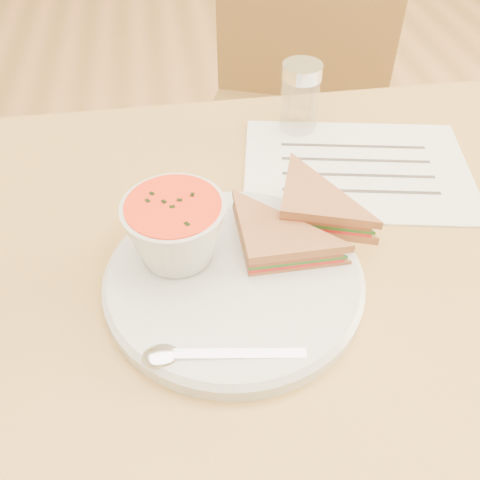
{
  "coord_description": "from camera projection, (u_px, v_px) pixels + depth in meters",
  "views": [
    {
      "loc": [
        -0.15,
        -0.44,
        1.21
      ],
      "look_at": [
        -0.08,
        -0.03,
        0.8
      ],
      "focal_mm": 40.0,
      "sensor_mm": 36.0,
      "label": 1
    }
  ],
  "objects": [
    {
      "name": "plate",
      "position": [
        234.0,
        280.0,
        0.6
      ],
      "size": [
        0.36,
        0.36,
        0.02
      ],
      "primitive_type": null,
      "rotation": [
        0.0,
        0.0,
        0.32
      ],
      "color": "silver",
      "rests_on": "dining_table"
    },
    {
      "name": "sandwich_half_a",
      "position": [
        249.0,
        270.0,
        0.57
      ],
      "size": [
        0.12,
        0.12,
        0.04
      ],
      "primitive_type": null,
      "rotation": [
        0.0,
        0.0,
        0.01
      ],
      "color": "#AB673C",
      "rests_on": "plate"
    },
    {
      "name": "condiment_shaker",
      "position": [
        300.0,
        98.0,
        0.79
      ],
      "size": [
        0.06,
        0.06,
        0.11
      ],
      "primitive_type": null,
      "rotation": [
        0.0,
        0.0,
        -0.03
      ],
      "color": "silver",
      "rests_on": "dining_table"
    },
    {
      "name": "sandwich_half_b",
      "position": [
        279.0,
        223.0,
        0.61
      ],
      "size": [
        0.14,
        0.14,
        0.04
      ],
      "primitive_type": null,
      "rotation": [
        0.0,
        0.0,
        -0.32
      ],
      "color": "#AB673C",
      "rests_on": "plate"
    },
    {
      "name": "dining_table",
      "position": [
        286.0,
        399.0,
        0.91
      ],
      "size": [
        1.0,
        0.7,
        0.75
      ],
      "primitive_type": null,
      "color": "#A27432",
      "rests_on": "floor"
    },
    {
      "name": "soup_bowl",
      "position": [
        176.0,
        232.0,
        0.58
      ],
      "size": [
        0.12,
        0.12,
        0.08
      ],
      "primitive_type": null,
      "rotation": [
        0.0,
        0.0,
        -0.1
      ],
      "color": "silver",
      "rests_on": "plate"
    },
    {
      "name": "chair_far",
      "position": [
        290.0,
        136.0,
        1.27
      ],
      "size": [
        0.56,
        0.56,
        0.99
      ],
      "primitive_type": null,
      "rotation": [
        0.0,
        0.0,
        2.79
      ],
      "color": "brown",
      "rests_on": "floor"
    },
    {
      "name": "paper_menu",
      "position": [
        357.0,
        168.0,
        0.75
      ],
      "size": [
        0.35,
        0.29,
        0.0
      ],
      "primitive_type": null,
      "rotation": [
        0.0,
        0.0,
        -0.19
      ],
      "color": "white",
      "rests_on": "dining_table"
    },
    {
      "name": "spoon",
      "position": [
        218.0,
        355.0,
        0.51
      ],
      "size": [
        0.19,
        0.06,
        0.01
      ],
      "primitive_type": null,
      "rotation": [
        0.0,
        0.0,
        -0.13
      ],
      "color": "silver",
      "rests_on": "plate"
    }
  ]
}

